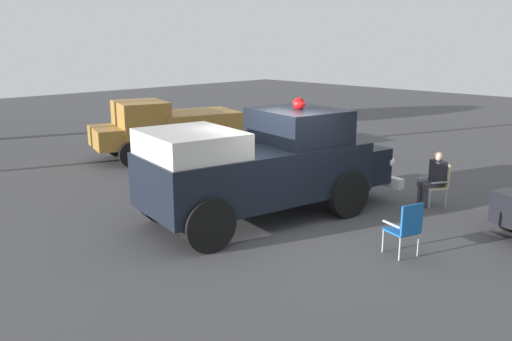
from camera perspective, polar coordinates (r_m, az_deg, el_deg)
The scene contains 6 objects.
ground_plane at distance 11.07m, azimuth 2.52°, elevation -6.21°, with size 60.00×60.00×0.00m, color #424244.
vintage_fire_truck at distance 11.39m, azimuth 0.97°, elevation 0.68°, with size 3.25×6.24×2.59m.
parked_pickup at distance 17.76m, azimuth -9.57°, elevation 4.63°, with size 3.08×5.11×1.90m.
lawn_chair_near_truck at distance 13.11m, azimuth 19.14°, elevation -1.06°, with size 0.67×0.67×1.02m.
lawn_chair_by_car at distance 9.82m, azimuth 15.99°, elevation -5.77°, with size 0.62×0.62×1.02m.
spectator_seated at distance 13.01m, azimuth 18.69°, elevation -0.65°, with size 0.59×0.65×1.29m.
Camera 1 is at (-7.08, 7.60, 3.82)m, focal length 36.92 mm.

